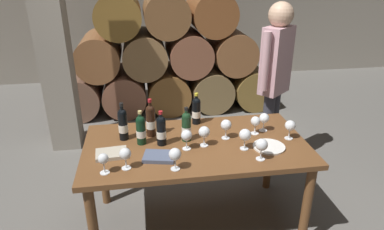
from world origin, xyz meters
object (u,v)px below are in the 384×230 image
at_px(wine_bottle_5, 186,126).
at_px(wine_glass_3, 226,125).
at_px(wine_glass_0, 290,126).
at_px(wine_glass_9, 103,160).
at_px(wine_glass_2, 255,122).
at_px(dining_table, 196,154).
at_px(wine_glass_1, 125,154).
at_px(wine_glass_7, 187,136).
at_px(wine_glass_10, 264,119).
at_px(sommelier_presenting, 275,74).
at_px(wine_glass_8, 204,132).
at_px(tasting_notebook, 159,156).
at_px(wine_bottle_0, 196,110).
at_px(wine_bottle_2, 151,120).
at_px(wine_glass_5, 262,145).
at_px(wine_bottle_1, 123,124).
at_px(wine_glass_6, 175,155).
at_px(wine_bottle_4, 161,130).
at_px(serving_plate, 269,147).
at_px(wine_glass_4, 245,135).
at_px(wine_bottle_3, 141,129).
at_px(leather_ledger, 111,154).

xyz_separation_m(wine_bottle_5, wine_glass_3, (0.31, -0.02, -0.01)).
relative_size(wine_glass_0, wine_glass_9, 1.07).
xyz_separation_m(wine_bottle_5, wine_glass_2, (0.56, 0.02, -0.01)).
relative_size(dining_table, wine_glass_1, 11.03).
height_order(wine_glass_7, wine_glass_10, same).
distance_m(wine_glass_7, sommelier_presenting, 1.29).
height_order(wine_glass_8, sommelier_presenting, sommelier_presenting).
xyz_separation_m(wine_glass_0, tasting_notebook, (-1.03, -0.14, -0.10)).
distance_m(wine_glass_8, tasting_notebook, 0.38).
bearing_deg(wine_glass_7, wine_bottle_0, 71.47).
relative_size(wine_bottle_0, wine_glass_0, 1.77).
height_order(dining_table, wine_glass_0, wine_glass_0).
height_order(wine_bottle_2, wine_glass_5, wine_bottle_2).
relative_size(wine_bottle_1, wine_glass_8, 1.91).
xyz_separation_m(wine_glass_6, tasting_notebook, (-0.10, 0.16, -0.10)).
relative_size(wine_bottle_4, wine_glass_3, 1.73).
height_order(wine_bottle_4, serving_plate, wine_bottle_4).
distance_m(wine_bottle_0, wine_glass_3, 0.36).
distance_m(wine_glass_5, wine_glass_6, 0.61).
relative_size(wine_glass_2, tasting_notebook, 0.69).
bearing_deg(wine_glass_0, wine_glass_6, -162.13).
xyz_separation_m(wine_glass_3, sommelier_presenting, (0.65, 0.70, 0.17)).
xyz_separation_m(wine_bottle_2, wine_glass_0, (1.07, -0.22, -0.02)).
distance_m(wine_glass_4, wine_glass_8, 0.30).
bearing_deg(wine_glass_7, wine_bottle_3, 157.12).
bearing_deg(wine_bottle_2, wine_glass_8, -30.88).
xyz_separation_m(wine_glass_4, serving_plate, (0.19, -0.01, -0.11)).
distance_m(tasting_notebook, sommelier_presenting, 1.53).
height_order(wine_glass_3, wine_glass_8, same).
bearing_deg(wine_glass_1, wine_glass_3, 22.81).
bearing_deg(wine_glass_9, wine_glass_3, 21.48).
bearing_deg(wine_glass_9, wine_glass_6, -3.17).
height_order(wine_bottle_2, wine_glass_1, wine_bottle_2).
xyz_separation_m(wine_glass_2, wine_glass_10, (0.09, 0.04, 0.00)).
height_order(wine_bottle_1, wine_glass_7, wine_bottle_1).
bearing_deg(wine_bottle_4, wine_glass_7, -29.54).
xyz_separation_m(wine_bottle_0, wine_glass_4, (0.28, -0.50, -0.01)).
xyz_separation_m(wine_bottle_5, tasting_notebook, (-0.23, -0.24, -0.11)).
relative_size(wine_glass_1, tasting_notebook, 0.70).
relative_size(wine_bottle_1, wine_glass_10, 1.97).
height_order(wine_glass_2, wine_glass_7, wine_glass_7).
distance_m(wine_bottle_4, wine_glass_3, 0.51).
xyz_separation_m(wine_bottle_4, leather_ledger, (-0.37, -0.11, -0.11)).
bearing_deg(wine_glass_10, wine_bottle_4, -172.98).
xyz_separation_m(wine_glass_4, wine_glass_7, (-0.42, 0.06, -0.00)).
distance_m(wine_glass_1, leather_ledger, 0.24).
bearing_deg(wine_bottle_1, wine_bottle_2, 7.83).
distance_m(wine_glass_5, serving_plate, 0.22).
relative_size(wine_bottle_0, serving_plate, 1.15).
height_order(wine_glass_1, wine_glass_2, wine_glass_1).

